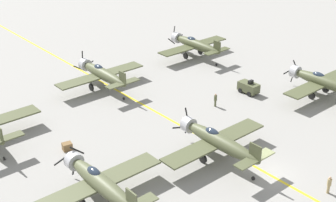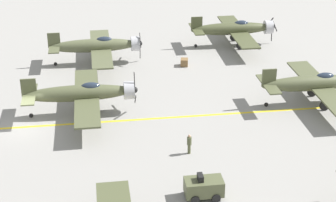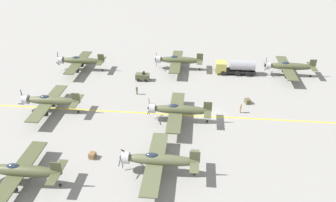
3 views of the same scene
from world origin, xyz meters
name	(u,v)px [view 3 (image 3 of 3)]	position (x,y,z in m)	size (l,w,h in m)	color
ground_plane	(208,116)	(0.00, 0.00, 0.00)	(400.00, 400.00, 0.00)	gray
taxiway_stripe	(208,116)	(0.00, 0.00, 0.00)	(0.30, 160.00, 0.01)	yellow
airplane_near_right	(289,66)	(17.04, -16.03, 2.01)	(12.00, 9.98, 3.79)	#4E5335
airplane_far_right	(80,61)	(15.69, 26.28, 2.01)	(12.00, 9.98, 3.79)	#494E30
airplane_mid_center	(178,110)	(-1.76, 4.68, 2.01)	(12.00, 9.98, 3.77)	#525738
airplane_far_center	(50,101)	(-0.99, 25.66, 2.01)	(12.00, 9.98, 3.80)	#535839
airplane_far_left	(20,171)	(-17.43, 22.25, 2.01)	(12.00, 9.98, 3.65)	#4A4F31
airplane_mid_right	(178,60)	(18.07, 6.16, 2.01)	(12.00, 9.98, 3.65)	#4E5334
airplane_mid_left	(158,160)	(-13.88, 6.31, 2.01)	(12.00, 9.98, 3.65)	#585D3E
fuel_tanker	(235,67)	(16.99, -5.60, 1.51)	(2.67, 8.00, 2.98)	black
tow_tractor	(142,77)	(12.07, 12.65, 0.79)	(1.57, 2.60, 1.79)	#515638
ground_crew_walking	(137,90)	(6.23, 12.70, 0.89)	(0.36, 0.36, 1.63)	#515638
ground_crew_inspecting	(240,108)	(1.66, -5.27, 0.91)	(0.36, 0.36, 1.67)	tan
supply_crate_mid_lane	(92,155)	(-11.89, 15.40, 0.38)	(0.92, 0.77, 0.77)	brown
supply_crate_outboard	(248,101)	(4.91, -6.82, 0.41)	(0.98, 0.81, 0.81)	brown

